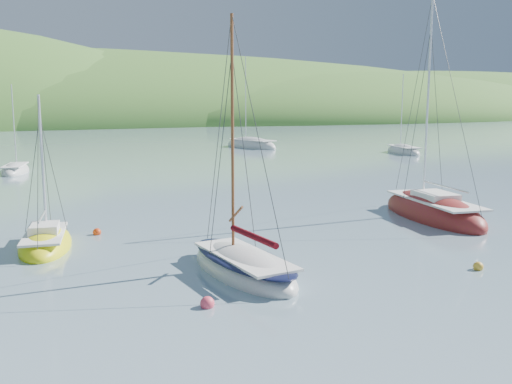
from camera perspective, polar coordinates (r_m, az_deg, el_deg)
name	(u,v)px	position (r m, az deg, el deg)	size (l,w,h in m)	color
ground	(387,286)	(21.31, 12.98, -9.15)	(700.00, 700.00, 0.00)	gray
shoreline_hills	(9,122)	(188.59, -23.50, 6.45)	(690.00, 135.00, 56.00)	#396627
daysailer_white	(243,267)	(22.21, -1.30, -7.53)	(3.11, 7.04, 10.53)	silver
sloop_red	(433,214)	(33.86, 17.26, -2.08)	(4.59, 9.44, 13.38)	maroon
sailboat_yellow	(45,244)	(27.62, -20.31, -4.88)	(3.19, 5.97, 7.52)	yellow
distant_sloop_a	(15,171)	(56.75, -22.93, 1.94)	(3.42, 6.43, 8.72)	silver
distant_sloop_b	(251,146)	(79.83, -0.49, 4.62)	(5.97, 10.21, 13.76)	silver
distant_sloop_d	(403,152)	(73.55, 14.51, 3.90)	(4.32, 7.87, 10.65)	silver
mooring_buoys	(297,253)	(24.72, 4.11, -6.07)	(20.24, 12.63, 0.47)	gold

